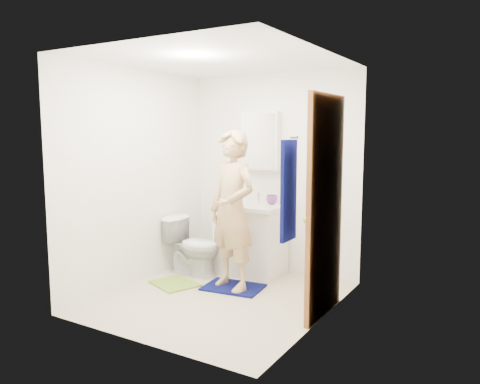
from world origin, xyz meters
name	(u,v)px	position (x,y,z in m)	size (l,w,h in m)	color
floor	(220,299)	(0.00, 0.00, -0.01)	(2.20, 2.40, 0.02)	beige
ceiling	(219,59)	(0.00, 0.00, 2.41)	(2.20, 2.40, 0.02)	white
wall_back	(274,174)	(0.00, 1.21, 1.20)	(2.20, 0.02, 2.40)	white
wall_front	(134,197)	(0.00, -1.21, 1.20)	(2.20, 0.02, 2.40)	white
wall_left	(137,177)	(-1.11, 0.00, 1.20)	(0.02, 2.40, 2.40)	white
wall_right	(324,190)	(1.11, 0.00, 1.20)	(0.02, 2.40, 2.40)	white
vanity_cabinet	(251,241)	(-0.15, 0.91, 0.40)	(0.75, 0.55, 0.80)	white
countertop	(251,206)	(-0.15, 0.91, 0.83)	(0.79, 0.59, 0.05)	white
sink_basin	(251,205)	(-0.15, 0.91, 0.84)	(0.40, 0.40, 0.03)	white
faucet	(258,197)	(-0.15, 1.09, 0.91)	(0.03, 0.03, 0.12)	silver
medicine_cabinet	(261,141)	(-0.15, 1.14, 1.60)	(0.50, 0.12, 0.70)	white
mirror_panel	(258,141)	(-0.15, 1.08, 1.60)	(0.46, 0.01, 0.66)	white
door	(325,207)	(1.07, 0.15, 1.02)	(0.05, 0.80, 2.05)	#9A5B2A
door_knob	(307,220)	(1.03, -0.17, 0.95)	(0.07, 0.07, 0.07)	gold
towel	(289,191)	(1.03, -0.57, 1.25)	(0.03, 0.24, 0.80)	#080D50
towel_hook	(294,137)	(1.07, -0.57, 1.67)	(0.02, 0.02, 0.06)	silver
toilet	(193,246)	(-0.73, 0.53, 0.35)	(0.39, 0.68, 0.69)	white
bath_mat	(233,287)	(-0.04, 0.33, 0.01)	(0.63, 0.45, 0.02)	#080D50
green_rug	(175,284)	(-0.67, 0.09, 0.01)	(0.49, 0.42, 0.02)	#82A938
soap_dispenser	(226,195)	(-0.45, 0.83, 0.95)	(0.09, 0.09, 0.20)	#D26285
toothbrush_cup	(272,200)	(0.06, 1.05, 0.90)	(0.14, 0.14, 0.11)	#733B82
man	(232,210)	(-0.03, 0.29, 0.88)	(0.62, 0.41, 1.71)	tan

